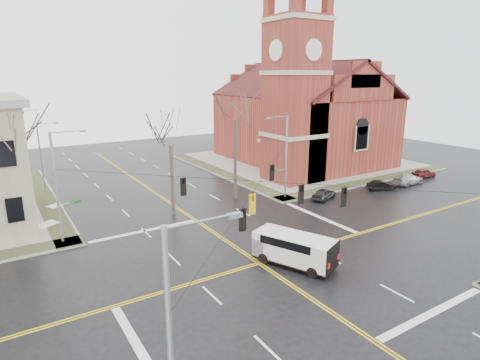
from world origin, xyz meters
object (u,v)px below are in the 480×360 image
signal_pole_ne (285,155)px  parked_car_a (324,194)px  streetlight_north_a (42,155)px  cargo_van (291,247)px  church (301,108)px  signal_pole_nw (58,184)px  parked_car_d (424,173)px  tree_ne (235,115)px  streetlight_north_b (25,133)px  tree_nw_near (170,141)px  signal_pole_sw (175,348)px  tree_nw_far (12,142)px  parked_car_b (382,185)px  parked_car_c (408,179)px

signal_pole_ne → parked_car_a: 6.18m
streetlight_north_a → cargo_van: streetlight_north_a is taller
church → signal_pole_nw: 38.61m
parked_car_d → tree_ne: 28.11m
church → streetlight_north_b: 42.53m
signal_pole_ne → streetlight_north_a: 27.48m
streetlight_north_b → parked_car_a: 46.87m
signal_pole_nw → streetlight_north_b: (0.67, 36.50, -0.48)m
church → tree_nw_near: bearing=-156.3°
cargo_van → parked_car_d: 32.60m
signal_pole_sw → parked_car_a: signal_pole_sw is taller
streetlight_north_a → signal_pole_ne: bearing=-36.9°
church → signal_pole_sw: church is taller
streetlight_north_b → parked_car_d: size_ratio=2.24×
signal_pole_ne → tree_nw_far: bearing=175.1°
parked_car_a → parked_car_b: 8.45m
church → tree_ne: 21.02m
streetlight_north_b → parked_car_c: 55.90m
parked_car_b → tree_ne: 19.73m
streetlight_north_b → parked_car_a: (25.50, -39.14, -3.86)m
cargo_van → parked_car_d: cargo_van is taller
tree_nw_far → tree_ne: bearing=1.4°
signal_pole_ne → signal_pole_sw: size_ratio=1.00×
parked_car_a → tree_ne: (-8.20, 5.29, 8.62)m
parked_car_b → tree_nw_far: bearing=101.9°
signal_pole_nw → streetlight_north_b: 36.51m
tree_nw_near → streetlight_north_b: bearing=105.7°
streetlight_north_a → parked_car_d: size_ratio=2.24×
parked_car_c → tree_nw_near: bearing=76.6°
signal_pole_nw → tree_ne: size_ratio=0.70×
signal_pole_nw → parked_car_c: bearing=-5.2°
tree_nw_far → cargo_van: bearing=-43.2°
signal_pole_ne → signal_pole_sw: bearing=-134.6°
streetlight_north_b → tree_nw_far: 34.71m
parked_car_b → tree_ne: bearing=90.2°
tree_nw_far → parked_car_a: bearing=-9.5°
streetlight_north_a → tree_ne: size_ratio=0.63×
signal_pole_ne → parked_car_b: bearing=-16.5°
cargo_van → tree_ne: (4.75, 15.44, 7.90)m
signal_pole_sw → parked_car_a: (26.17, 20.36, -4.34)m
church → tree_nw_far: bearing=-164.0°
parked_car_a → tree_ne: 13.02m
tree_nw_far → tree_nw_near: 13.10m
signal_pole_nw → parked_car_d: bearing=-3.4°
signal_pole_sw → parked_car_c: 44.13m
streetlight_north_a → parked_car_c: 43.82m
streetlight_north_a → signal_pole_sw: bearing=-91.0°
tree_ne → signal_pole_ne: bearing=-29.6°
streetlight_north_b → streetlight_north_a: bearing=-90.0°
signal_pole_ne → tree_ne: 6.87m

